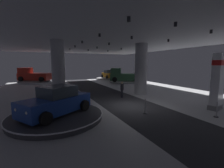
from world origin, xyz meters
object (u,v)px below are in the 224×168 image
at_px(pickup_truck_far_right, 124,76).
at_px(visitor_walking_near, 122,89).
at_px(pickup_truck_deep_left, 33,76).
at_px(display_platform_deep_right, 109,79).
at_px(display_car_near_left, 57,101).
at_px(brand_sign_pylon, 218,81).
at_px(column_left, 58,70).
at_px(column_right, 141,69).
at_px(display_car_deep_right, 109,74).
at_px(display_platform_near_left, 57,116).
at_px(display_platform_deep_left, 35,82).
at_px(display_platform_far_right, 126,82).

xyz_separation_m(pickup_truck_far_right, visitor_walking_near, (-5.89, -10.26, -0.30)).
bearing_deg(pickup_truck_deep_left, display_platform_deep_right, -1.17).
bearing_deg(pickup_truck_far_right, visitor_walking_near, -119.85).
bearing_deg(display_car_near_left, visitor_walking_near, 29.08).
relative_size(brand_sign_pylon, visitor_walking_near, 2.58).
relative_size(column_left, pickup_truck_far_right, 0.98).
height_order(column_left, column_right, same).
height_order(display_car_deep_right, display_platform_near_left, display_car_deep_right).
height_order(display_platform_deep_left, pickup_truck_deep_left, pickup_truck_deep_left).
height_order(brand_sign_pylon, display_platform_deep_left, brand_sign_pylon).
xyz_separation_m(display_platform_far_right, pickup_truck_far_right, (-0.28, 0.17, 1.05)).
bearing_deg(visitor_walking_near, display_platform_deep_right, 70.82).
relative_size(pickup_truck_deep_left, pickup_truck_far_right, 1.00).
xyz_separation_m(display_platform_deep_left, display_car_deep_right, (14.18, -0.11, 0.90)).
bearing_deg(display_car_near_left, pickup_truck_deep_left, 96.02).
bearing_deg(pickup_truck_deep_left, display_car_near_left, -83.98).
relative_size(column_left, display_car_deep_right, 1.28).
relative_size(pickup_truck_deep_left, display_platform_deep_right, 1.04).
height_order(column_right, display_platform_near_left, column_right).
relative_size(brand_sign_pylon, display_platform_deep_right, 0.76).
xyz_separation_m(display_car_deep_right, display_platform_near_left, (-12.30, -20.49, -0.90)).
xyz_separation_m(display_platform_deep_left, display_platform_deep_right, (14.18, -0.14, -0.01)).
xyz_separation_m(display_platform_deep_right, display_car_deep_right, (0.00, 0.03, 0.90)).
bearing_deg(column_right, display_platform_deep_right, 78.95).
distance_m(display_platform_deep_left, display_platform_near_left, 20.68).
height_order(display_platform_deep_right, display_car_near_left, display_car_near_left).
height_order(column_right, display_platform_far_right, column_right).
xyz_separation_m(column_right, display_platform_near_left, (-9.15, -4.34, -2.57)).
distance_m(pickup_truck_deep_left, display_platform_far_right, 16.40).
relative_size(brand_sign_pylon, pickup_truck_far_right, 0.73).
bearing_deg(display_platform_near_left, column_left, 82.68).
height_order(column_left, display_platform_deep_right, column_left).
xyz_separation_m(brand_sign_pylon, display_car_deep_right, (1.43, 23.24, -1.04)).
distance_m(column_right, pickup_truck_far_right, 10.13).
bearing_deg(display_car_near_left, column_left, 82.92).
distance_m(brand_sign_pylon, display_platform_far_right, 16.63).
distance_m(column_right, display_platform_far_right, 10.28).
xyz_separation_m(pickup_truck_deep_left, display_platform_near_left, (2.16, -20.75, -1.09)).
height_order(display_platform_deep_right, display_car_deep_right, display_car_deep_right).
relative_size(column_left, display_platform_deep_left, 0.97).
relative_size(display_platform_deep_left, display_platform_deep_right, 1.05).
bearing_deg(brand_sign_pylon, display_platform_deep_right, 86.47).
distance_m(display_platform_deep_left, pickup_truck_far_right, 15.75).
xyz_separation_m(display_platform_far_right, visitor_walking_near, (-6.16, -10.09, 0.75)).
distance_m(brand_sign_pylon, display_platform_deep_left, 26.67).
bearing_deg(display_platform_far_right, display_car_near_left, -132.62).
distance_m(column_left, pickup_truck_far_right, 14.46).
relative_size(display_platform_deep_right, display_car_near_left, 1.21).
height_order(pickup_truck_deep_left, display_platform_near_left, pickup_truck_deep_left).
xyz_separation_m(display_platform_far_right, display_platform_deep_right, (-0.29, 6.78, 0.02)).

